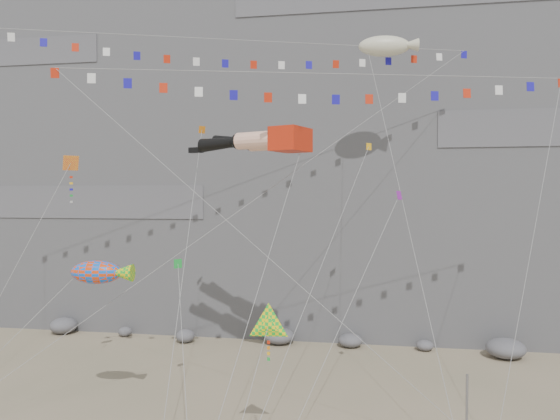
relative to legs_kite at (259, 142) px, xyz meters
name	(u,v)px	position (x,y,z in m)	size (l,w,h in m)	color
cliff	(303,84)	(-0.78, 26.70, 9.03)	(80.00, 28.00, 50.00)	slate
talus_boulders	(279,337)	(-0.78, 11.70, -15.37)	(60.00, 3.00, 1.20)	slate
legs_kite	(259,142)	(0.00, 0.00, 0.00)	(8.34, 16.46, 20.65)	red
flag_banner_upper	(239,40)	(-2.19, 3.57, 7.41)	(31.77, 19.06, 30.18)	red
flag_banner_lower	(319,74)	(4.02, -2.41, 3.55)	(28.19, 8.02, 22.15)	red
harlequin_kite	(70,164)	(-10.96, -3.29, -1.48)	(5.53, 7.56, 16.51)	red
fish_windsock	(96,272)	(-8.03, -5.71, -7.65)	(10.20, 5.15, 12.35)	#E93C0B
delta_kite	(268,326)	(2.26, -8.58, -9.54)	(2.37, 4.71, 8.19)	yellow
blimp_windsock	(384,47)	(7.79, 6.79, 7.37)	(5.82, 16.12, 28.01)	beige
small_kite_a	(201,135)	(-4.31, 1.58, 0.63)	(2.96, 14.40, 21.99)	orange
small_kite_b	(398,199)	(8.45, -1.56, -3.60)	(6.47, 10.04, 16.73)	purple
small_kite_c	(178,266)	(-4.27, -3.02, -7.54)	(4.54, 9.56, 12.88)	green
small_kite_d	(366,153)	(6.59, 3.38, -0.56)	(6.08, 16.44, 23.06)	#F3AB14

